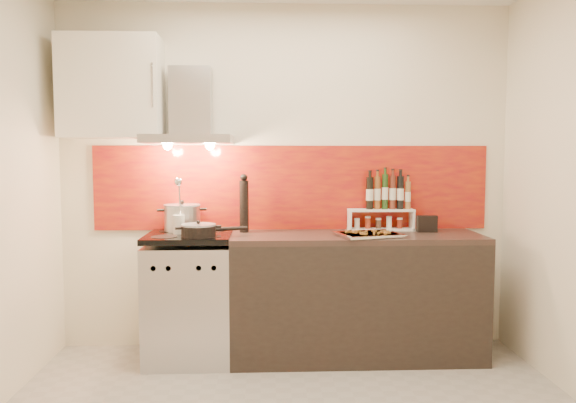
{
  "coord_description": "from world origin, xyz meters",
  "views": [
    {
      "loc": [
        -0.16,
        -2.89,
        1.46
      ],
      "look_at": [
        0.0,
        0.95,
        1.15
      ],
      "focal_mm": 35.0,
      "sensor_mm": 36.0,
      "label": 1
    }
  ],
  "objects_px": {
    "range_stove": "(190,298)",
    "pepper_mill": "(244,204)",
    "counter": "(356,295)",
    "stock_pot": "(182,218)",
    "baking_tray": "(368,234)",
    "saute_pan": "(200,230)"
  },
  "relations": [
    {
      "from": "counter",
      "to": "saute_pan",
      "type": "bearing_deg",
      "value": -172.8
    },
    {
      "from": "counter",
      "to": "pepper_mill",
      "type": "height_order",
      "value": "pepper_mill"
    },
    {
      "from": "baking_tray",
      "to": "counter",
      "type": "bearing_deg",
      "value": 119.7
    },
    {
      "from": "stock_pot",
      "to": "baking_tray",
      "type": "height_order",
      "value": "stock_pot"
    },
    {
      "from": "counter",
      "to": "pepper_mill",
      "type": "bearing_deg",
      "value": 170.59
    },
    {
      "from": "stock_pot",
      "to": "range_stove",
      "type": "bearing_deg",
      "value": -66.74
    },
    {
      "from": "stock_pot",
      "to": "pepper_mill",
      "type": "height_order",
      "value": "pepper_mill"
    },
    {
      "from": "stock_pot",
      "to": "saute_pan",
      "type": "xyz_separation_m",
      "value": [
        0.16,
        -0.3,
        -0.06
      ]
    },
    {
      "from": "pepper_mill",
      "to": "baking_tray",
      "type": "xyz_separation_m",
      "value": [
        0.88,
        -0.25,
        -0.19
      ]
    },
    {
      "from": "range_stove",
      "to": "stock_pot",
      "type": "relative_size",
      "value": 3.38
    },
    {
      "from": "saute_pan",
      "to": "baking_tray",
      "type": "relative_size",
      "value": 0.92
    },
    {
      "from": "range_stove",
      "to": "pepper_mill",
      "type": "distance_m",
      "value": 0.78
    },
    {
      "from": "counter",
      "to": "pepper_mill",
      "type": "relative_size",
      "value": 4.17
    },
    {
      "from": "range_stove",
      "to": "baking_tray",
      "type": "height_order",
      "value": "baking_tray"
    },
    {
      "from": "range_stove",
      "to": "pepper_mill",
      "type": "relative_size",
      "value": 2.11
    },
    {
      "from": "range_stove",
      "to": "saute_pan",
      "type": "bearing_deg",
      "value": -55.86
    },
    {
      "from": "stock_pot",
      "to": "baking_tray",
      "type": "distance_m",
      "value": 1.37
    },
    {
      "from": "counter",
      "to": "stock_pot",
      "type": "height_order",
      "value": "stock_pot"
    },
    {
      "from": "pepper_mill",
      "to": "baking_tray",
      "type": "distance_m",
      "value": 0.94
    },
    {
      "from": "range_stove",
      "to": "stock_pot",
      "type": "xyz_separation_m",
      "value": [
        -0.07,
        0.16,
        0.57
      ]
    },
    {
      "from": "range_stove",
      "to": "counter",
      "type": "height_order",
      "value": "range_stove"
    },
    {
      "from": "counter",
      "to": "stock_pot",
      "type": "xyz_separation_m",
      "value": [
        -1.27,
        0.16,
        0.56
      ]
    }
  ]
}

